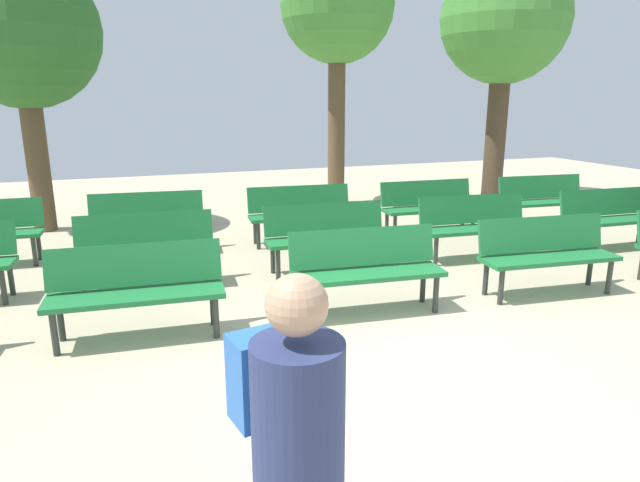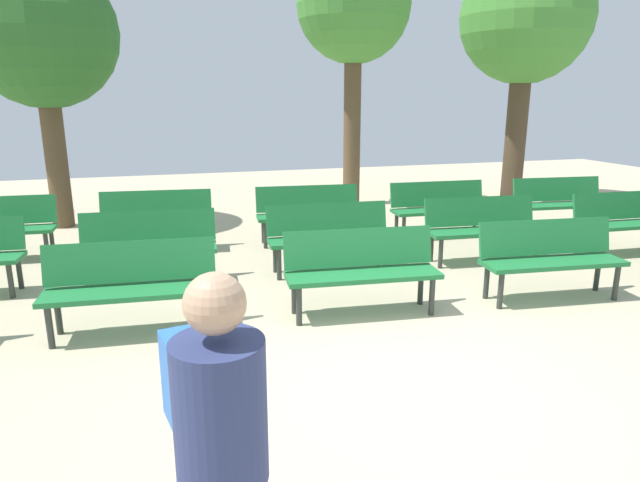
# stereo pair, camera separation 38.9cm
# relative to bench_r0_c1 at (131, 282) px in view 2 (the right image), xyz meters

# --- Properties ---
(ground_plane) EXTENTS (26.18, 26.18, 0.00)m
(ground_plane) POSITION_rel_bench_r0_c1_xyz_m (2.12, -1.74, -0.50)
(ground_plane) COLOR #BCAD8E
(bench_r0_c1) EXTENTS (1.63, 0.61, 0.87)m
(bench_r0_c1) POSITION_rel_bench_r0_c1_xyz_m (0.00, 0.00, 0.00)
(bench_r0_c1) COLOR #1E7238
(bench_r0_c1) RESTS_ON ground_plane
(bench_r0_c2) EXTENTS (1.64, 0.63, 0.87)m
(bench_r0_c2) POSITION_rel_bench_r0_c1_xyz_m (2.29, -0.15, 0.00)
(bench_r0_c2) COLOR #1E7238
(bench_r0_c2) RESTS_ON ground_plane
(bench_r0_c3) EXTENTS (1.64, 0.64, 0.87)m
(bench_r0_c3) POSITION_rel_bench_r0_c1_xyz_m (4.48, -0.33, 0.00)
(bench_r0_c3) COLOR #1E7238
(bench_r0_c3) RESTS_ON ground_plane
(bench_r1_c1) EXTENTS (1.63, 0.60, 0.87)m
(bench_r1_c1) POSITION_rel_bench_r0_c1_xyz_m (0.16, 1.48, 0.00)
(bench_r1_c1) COLOR #1E7238
(bench_r1_c1) RESTS_ON ground_plane
(bench_r1_c2) EXTENTS (1.63, 0.58, 0.87)m
(bench_r1_c2) POSITION_rel_bench_r0_c1_xyz_m (2.40, 1.32, 0.00)
(bench_r1_c2) COLOR #1E7238
(bench_r1_c2) RESTS_ON ground_plane
(bench_r1_c3) EXTENTS (1.64, 0.62, 0.87)m
(bench_r1_c3) POSITION_rel_bench_r0_c1_xyz_m (4.57, 1.16, 0.00)
(bench_r1_c3) COLOR #1E7238
(bench_r1_c3) RESTS_ON ground_plane
(bench_r1_c4) EXTENTS (1.62, 0.57, 0.87)m
(bench_r1_c4) POSITION_rel_bench_r0_c1_xyz_m (6.79, 0.94, 0.00)
(bench_r1_c4) COLOR #1E7238
(bench_r1_c4) RESTS_ON ground_plane
(bench_r2_c1) EXTENTS (1.64, 0.64, 0.87)m
(bench_r2_c1) POSITION_rel_bench_r0_c1_xyz_m (0.27, 2.99, 0.00)
(bench_r2_c1) COLOR #1E7238
(bench_r2_c1) RESTS_ON ground_plane
(bench_r2_c2) EXTENTS (1.64, 0.63, 0.87)m
(bench_r2_c2) POSITION_rel_bench_r0_c1_xyz_m (2.53, 2.80, 0.00)
(bench_r2_c2) COLOR #1E7238
(bench_r2_c2) RESTS_ON ground_plane
(bench_r2_c3) EXTENTS (1.63, 0.57, 0.87)m
(bench_r2_c3) POSITION_rel_bench_r0_c1_xyz_m (4.68, 2.61, 0.00)
(bench_r2_c3) COLOR #1E7238
(bench_r2_c3) RESTS_ON ground_plane
(bench_r2_c4) EXTENTS (1.64, 0.64, 0.87)m
(bench_r2_c4) POSITION_rel_bench_r0_c1_xyz_m (6.87, 2.43, 0.00)
(bench_r2_c4) COLOR #1E7238
(bench_r2_c4) RESTS_ON ground_plane
(tree_0) EXTENTS (2.24, 2.24, 5.07)m
(tree_0) POSITION_rel_bench_r0_c1_xyz_m (4.25, 5.64, 3.36)
(tree_0) COLOR brown
(tree_0) RESTS_ON ground_plane
(tree_1) EXTENTS (2.42, 2.42, 4.43)m
(tree_1) POSITION_rel_bench_r0_c1_xyz_m (-1.31, 5.06, 2.67)
(tree_1) COLOR brown
(tree_1) RESTS_ON ground_plane
(tree_2) EXTENTS (2.66, 2.66, 5.11)m
(tree_2) POSITION_rel_bench_r0_c1_xyz_m (7.76, 5.05, 3.21)
(tree_2) COLOR #4C3A28
(tree_2) RESTS_ON ground_plane
(visitor_with_backpack) EXTENTS (0.40, 0.57, 1.65)m
(visitor_with_backpack) POSITION_rel_bench_r0_c1_xyz_m (0.46, -3.48, 0.43)
(visitor_with_backpack) COLOR navy
(visitor_with_backpack) RESTS_ON ground_plane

